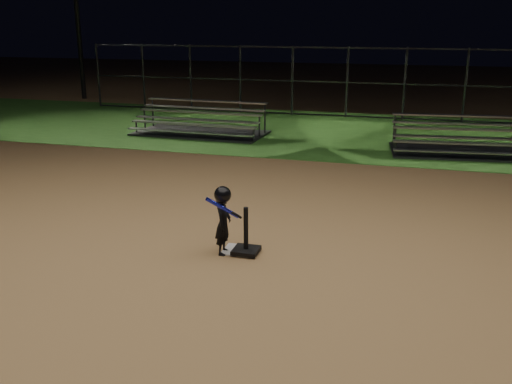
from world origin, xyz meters
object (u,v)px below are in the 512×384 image
(child_batter, at_px, (223,218))
(batting_tee, at_px, (246,244))
(home_plate, at_px, (238,250))
(bleacher_right, at_px, (467,147))
(bleacher_left, at_px, (200,128))

(child_batter, bearing_deg, batting_tee, -78.20)
(home_plate, relative_size, child_batter, 0.43)
(batting_tee, distance_m, child_batter, 0.53)
(home_plate, distance_m, bleacher_right, 8.77)
(batting_tee, relative_size, bleacher_right, 0.18)
(home_plate, relative_size, bleacher_right, 0.11)
(child_batter, xyz_separation_m, bleacher_left, (-3.73, 8.66, -0.36))
(home_plate, distance_m, bleacher_left, 9.38)
(batting_tee, xyz_separation_m, bleacher_right, (3.66, 7.96, 0.05))
(batting_tee, bearing_deg, bleacher_left, 115.32)
(child_batter, bearing_deg, bleacher_right, -27.81)
(bleacher_right, bearing_deg, bleacher_left, 169.56)
(home_plate, xyz_separation_m, child_batter, (-0.18, -0.14, 0.55))
(child_batter, relative_size, bleacher_right, 0.26)
(child_batter, distance_m, bleacher_right, 8.98)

